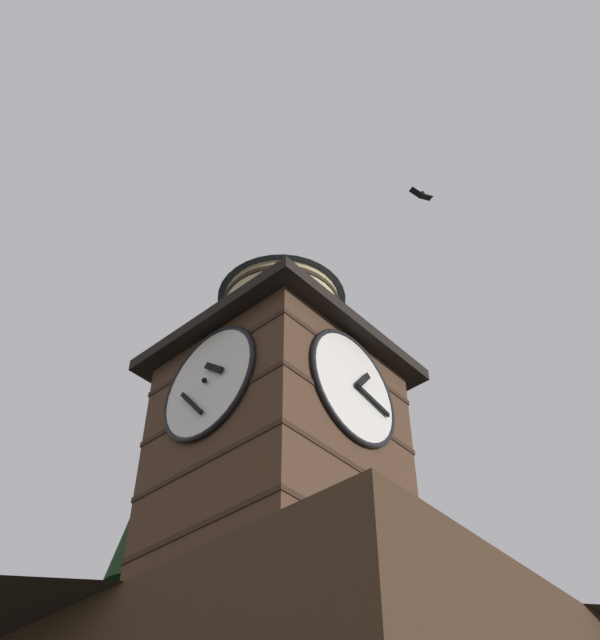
# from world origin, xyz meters

# --- Properties ---
(clock_tower) EXTENTS (4.28, 4.28, 8.10)m
(clock_tower) POSITION_xyz_m (2.42, -0.75, 11.17)
(clock_tower) COLOR #4C3323
(clock_tower) RESTS_ON building_main
(flying_bird_low) EXTENTS (0.72, 0.40, 0.15)m
(flying_bird_low) POSITION_xyz_m (-1.21, 1.06, 19.88)
(flying_bird_low) COLOR black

